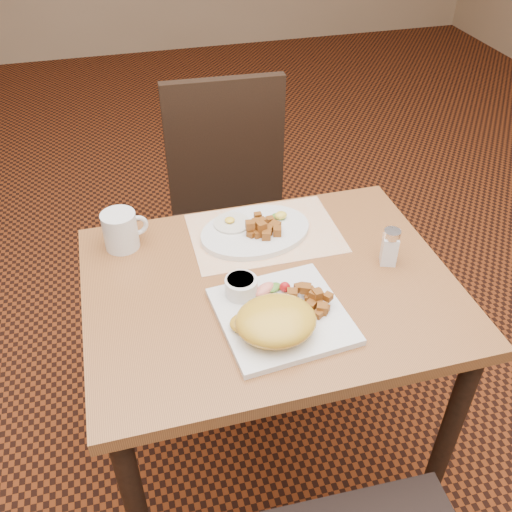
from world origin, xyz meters
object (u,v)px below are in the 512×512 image
at_px(plate_square, 282,316).
at_px(salt_shaker, 390,246).
at_px(chair_far, 232,207).
at_px(coffee_mug, 121,230).
at_px(plate_oval, 255,232).
at_px(table, 269,315).

distance_m(plate_square, salt_shaker, 0.35).
xyz_separation_m(chair_far, salt_shaker, (0.26, -0.66, 0.26)).
height_order(salt_shaker, coffee_mug, coffee_mug).
bearing_deg(plate_square, salt_shaker, 21.18).
height_order(plate_square, salt_shaker, salt_shaker).
xyz_separation_m(chair_far, coffee_mug, (-0.39, -0.41, 0.26)).
distance_m(plate_oval, coffee_mug, 0.36).
bearing_deg(plate_oval, coffee_mug, 172.97).
relative_size(chair_far, plate_oval, 3.19).
distance_m(chair_far, coffee_mug, 0.63).
distance_m(salt_shaker, coffee_mug, 0.69).
bearing_deg(table, plate_square, -93.84).
height_order(chair_far, salt_shaker, chair_far).
bearing_deg(table, coffee_mug, 143.73).
bearing_deg(plate_oval, salt_shaker, -34.45).
distance_m(plate_square, plate_oval, 0.33).
xyz_separation_m(table, plate_square, (-0.01, -0.13, 0.12)).
bearing_deg(plate_square, table, 86.16).
distance_m(plate_square, coffee_mug, 0.49).
bearing_deg(chair_far, plate_oval, 87.99).
distance_m(chair_far, plate_oval, 0.51).
bearing_deg(table, chair_far, 85.34).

